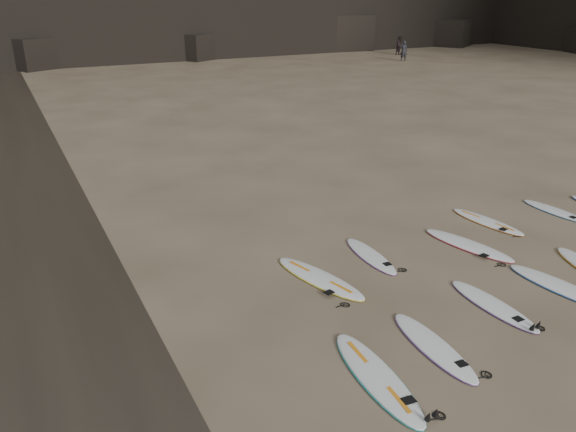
% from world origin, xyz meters
% --- Properties ---
extents(ground, '(240.00, 240.00, 0.00)m').
position_xyz_m(ground, '(0.00, 0.00, 0.00)').
color(ground, '#897559').
rests_on(ground, ground).
extents(surfboard_0, '(0.91, 2.82, 0.10)m').
position_xyz_m(surfboard_0, '(-3.99, -0.79, 0.05)').
color(surfboard_0, white).
rests_on(surfboard_0, ground).
extents(surfboard_1, '(0.77, 2.48, 0.09)m').
position_xyz_m(surfboard_1, '(-2.51, -0.54, 0.04)').
color(surfboard_1, white).
rests_on(surfboard_1, ground).
extents(surfboard_2, '(0.58, 2.39, 0.09)m').
position_xyz_m(surfboard_2, '(-0.40, 0.02, 0.04)').
color(surfboard_2, white).
rests_on(surfboard_2, ground).
extents(surfboard_3, '(0.95, 2.70, 0.10)m').
position_xyz_m(surfboard_3, '(1.56, -0.13, 0.05)').
color(surfboard_3, white).
rests_on(surfboard_3, ground).
extents(surfboard_5, '(1.33, 2.81, 0.10)m').
position_xyz_m(surfboard_5, '(-3.08, 2.75, 0.05)').
color(surfboard_5, white).
rests_on(surfboard_5, ground).
extents(surfboard_6, '(0.71, 2.28, 0.08)m').
position_xyz_m(surfboard_6, '(-1.34, 3.18, 0.04)').
color(surfboard_6, white).
rests_on(surfboard_6, ground).
extents(surfboard_7, '(1.20, 2.71, 0.09)m').
position_xyz_m(surfboard_7, '(1.30, 2.52, 0.05)').
color(surfboard_7, white).
rests_on(surfboard_7, ground).
extents(surfboard_8, '(0.86, 2.45, 0.09)m').
position_xyz_m(surfboard_8, '(2.94, 3.46, 0.04)').
color(surfboard_8, white).
rests_on(surfboard_8, ground).
extents(surfboard_9, '(0.64, 2.26, 0.08)m').
position_xyz_m(surfboard_9, '(5.38, 3.12, 0.04)').
color(surfboard_9, white).
rests_on(surfboard_9, ground).
extents(person_a, '(0.78, 0.75, 1.80)m').
position_xyz_m(person_a, '(24.67, 35.09, 0.90)').
color(person_a, '#222228').
rests_on(person_a, ground).
extents(person_b, '(0.94, 0.77, 1.77)m').
position_xyz_m(person_b, '(27.60, 39.42, 0.89)').
color(person_b, black).
rests_on(person_b, ground).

